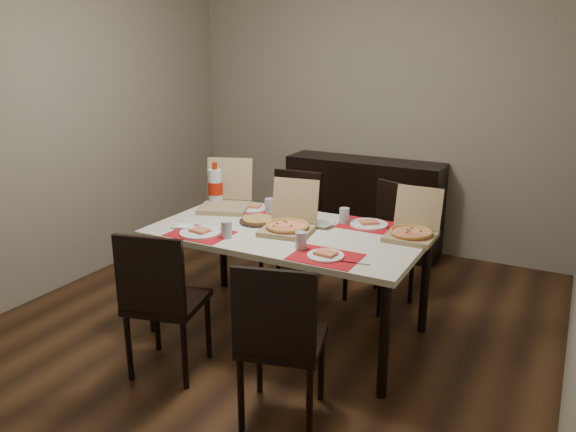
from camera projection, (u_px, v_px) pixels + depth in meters
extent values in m
cube|color=#442814|center=(275.00, 324.00, 4.09)|extent=(3.80, 4.00, 0.02)
cube|color=gray|center=(375.00, 115.00, 5.41)|extent=(3.80, 0.02, 2.60)
cube|color=gray|center=(69.00, 128.00, 4.57)|extent=(0.02, 4.00, 2.60)
cube|color=black|center=(363.00, 205.00, 5.47)|extent=(1.50, 0.40, 0.90)
cube|color=beige|center=(288.00, 233.00, 3.77)|extent=(1.80, 1.00, 0.04)
cylinder|color=black|center=(151.00, 284.00, 3.88)|extent=(0.06, 0.06, 0.71)
cylinder|color=black|center=(384.00, 341.00, 3.13)|extent=(0.06, 0.06, 0.71)
cylinder|color=black|center=(223.00, 246.00, 4.63)|extent=(0.06, 0.06, 0.71)
cylinder|color=black|center=(425.00, 284.00, 3.88)|extent=(0.06, 0.06, 0.71)
cube|color=black|center=(167.00, 302.00, 3.40)|extent=(0.51, 0.51, 0.04)
cube|color=black|center=(150.00, 276.00, 3.15)|extent=(0.42, 0.13, 0.46)
cylinder|color=black|center=(129.00, 348.00, 3.34)|extent=(0.04, 0.04, 0.43)
cylinder|color=black|center=(185.00, 355.00, 3.25)|extent=(0.04, 0.04, 0.43)
cylinder|color=black|center=(157.00, 320.00, 3.67)|extent=(0.04, 0.04, 0.43)
cylinder|color=black|center=(208.00, 327.00, 3.59)|extent=(0.04, 0.04, 0.43)
cube|color=black|center=(283.00, 341.00, 2.95)|extent=(0.52, 0.52, 0.04)
cube|color=black|center=(274.00, 314.00, 2.70)|extent=(0.41, 0.14, 0.46)
cylinder|color=black|center=(241.00, 395.00, 2.89)|extent=(0.04, 0.04, 0.43)
cylinder|color=black|center=(310.00, 404.00, 2.81)|extent=(0.04, 0.04, 0.43)
cylinder|color=black|center=(259.00, 359.00, 3.22)|extent=(0.04, 0.04, 0.43)
cylinder|color=black|center=(321.00, 366.00, 3.15)|extent=(0.04, 0.04, 0.43)
cube|color=black|center=(289.00, 232.00, 4.69)|extent=(0.46, 0.46, 0.04)
cube|color=black|center=(298.00, 197.00, 4.78)|extent=(0.42, 0.07, 0.46)
cylinder|color=black|center=(316.00, 254.00, 4.85)|extent=(0.04, 0.04, 0.43)
cylinder|color=black|center=(278.00, 248.00, 4.98)|extent=(0.04, 0.04, 0.43)
cylinder|color=black|center=(301.00, 268.00, 4.53)|extent=(0.04, 0.04, 0.43)
cylinder|color=black|center=(261.00, 262.00, 4.66)|extent=(0.04, 0.04, 0.43)
cube|color=black|center=(380.00, 248.00, 4.31)|extent=(0.55, 0.55, 0.04)
cube|color=black|center=(398.00, 212.00, 4.35)|extent=(0.40, 0.19, 0.46)
cylinder|color=black|center=(411.00, 277.00, 4.35)|extent=(0.04, 0.04, 0.43)
cylinder|color=black|center=(377.00, 264.00, 4.62)|extent=(0.04, 0.04, 0.43)
cylinder|color=black|center=(380.00, 290.00, 4.13)|extent=(0.04, 0.04, 0.43)
cylinder|color=black|center=(345.00, 275.00, 4.40)|extent=(0.04, 0.04, 0.43)
cube|color=#B70C15|center=(200.00, 234.00, 3.69)|extent=(0.40, 0.30, 0.00)
cylinder|color=white|center=(200.00, 233.00, 3.69)|extent=(0.27, 0.27, 0.01)
cube|color=#EDC476|center=(200.00, 230.00, 3.68)|extent=(0.13, 0.11, 0.02)
cylinder|color=#A1A3AC|center=(227.00, 230.00, 3.61)|extent=(0.07, 0.07, 0.11)
cube|color=#B2B2B7|center=(183.00, 230.00, 3.77)|extent=(0.20, 0.04, 0.00)
cube|color=white|center=(184.00, 227.00, 3.79)|extent=(0.13, 0.13, 0.02)
cube|color=#B70C15|center=(326.00, 257.00, 3.29)|extent=(0.40, 0.30, 0.00)
cylinder|color=white|center=(326.00, 256.00, 3.28)|extent=(0.22, 0.22, 0.01)
cube|color=#EDC476|center=(326.00, 253.00, 3.28)|extent=(0.13, 0.10, 0.02)
cylinder|color=#A1A3AC|center=(301.00, 241.00, 3.40)|extent=(0.07, 0.07, 0.11)
cube|color=#B2B2B7|center=(353.00, 263.00, 3.19)|extent=(0.20, 0.04, 0.00)
cube|color=#B70C15|center=(253.00, 209.00, 4.26)|extent=(0.40, 0.30, 0.00)
cylinder|color=white|center=(253.00, 208.00, 4.25)|extent=(0.25, 0.25, 0.01)
cube|color=#EDC476|center=(253.00, 206.00, 4.25)|extent=(0.14, 0.11, 0.02)
cylinder|color=#A1A3AC|center=(269.00, 206.00, 4.14)|extent=(0.07, 0.07, 0.11)
cube|color=#B2B2B7|center=(239.00, 206.00, 4.32)|extent=(0.20, 0.04, 0.00)
cube|color=white|center=(238.00, 203.00, 4.36)|extent=(0.13, 0.13, 0.02)
cube|color=#B70C15|center=(369.00, 225.00, 3.87)|extent=(0.40, 0.30, 0.00)
cylinder|color=white|center=(369.00, 224.00, 3.86)|extent=(0.26, 0.26, 0.01)
cube|color=#EDC476|center=(369.00, 222.00, 3.86)|extent=(0.15, 0.14, 0.02)
cylinder|color=#A1A3AC|center=(344.00, 216.00, 3.90)|extent=(0.07, 0.07, 0.11)
cube|color=#B2B2B7|center=(388.00, 229.00, 3.80)|extent=(0.20, 0.04, 0.00)
cube|color=white|center=(296.00, 235.00, 3.65)|extent=(0.13, 0.14, 0.02)
cube|color=#927C54|center=(287.00, 230.00, 3.72)|extent=(0.37, 0.37, 0.03)
cube|color=#927C54|center=(295.00, 200.00, 3.82)|extent=(0.33, 0.12, 0.29)
cylinder|color=#EDC476|center=(287.00, 227.00, 3.71)|extent=(0.31, 0.31, 0.02)
cube|color=#927C54|center=(411.00, 237.00, 3.59)|extent=(0.31, 0.31, 0.03)
cube|color=#927C54|center=(419.00, 208.00, 3.68)|extent=(0.31, 0.07, 0.28)
cylinder|color=#EDC476|center=(411.00, 233.00, 3.59)|extent=(0.26, 0.26, 0.02)
cube|color=#927C54|center=(225.00, 207.00, 4.24)|extent=(0.46, 0.46, 0.04)
cube|color=#927C54|center=(230.00, 179.00, 4.36)|extent=(0.36, 0.20, 0.32)
cylinder|color=black|center=(259.00, 221.00, 3.94)|extent=(0.28, 0.28, 0.01)
cylinder|color=tan|center=(259.00, 219.00, 3.93)|extent=(0.23, 0.23, 0.02)
imported|color=white|center=(323.00, 225.00, 3.83)|extent=(0.14, 0.14, 0.03)
cylinder|color=silver|center=(216.00, 187.00, 4.33)|extent=(0.11, 0.11, 0.28)
cylinder|color=#AD1908|center=(216.00, 188.00, 4.33)|extent=(0.11, 0.11, 0.10)
cylinder|color=#AD1908|center=(215.00, 166.00, 4.28)|extent=(0.04, 0.04, 0.05)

